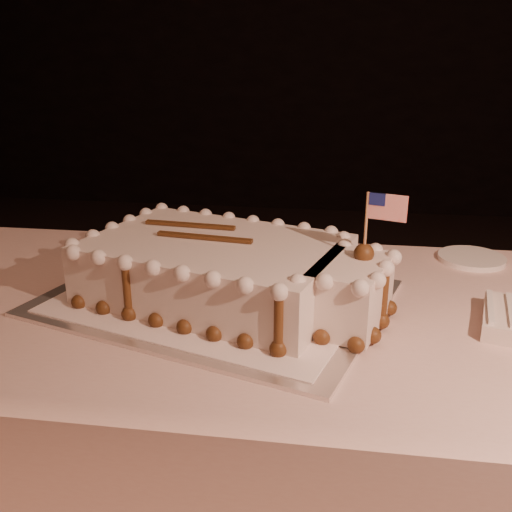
# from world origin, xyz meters

# --- Properties ---
(banquet_table) EXTENTS (2.40, 0.80, 0.75)m
(banquet_table) POSITION_xyz_m (0.00, 0.60, 0.38)
(banquet_table) COLOR beige
(banquet_table) RESTS_ON ground
(cake_board) EXTENTS (0.74, 0.64, 0.01)m
(cake_board) POSITION_xyz_m (-0.32, 0.62, 0.75)
(cake_board) COLOR silver
(cake_board) RESTS_ON banquet_table
(doily) EXTENTS (0.67, 0.58, 0.00)m
(doily) POSITION_xyz_m (-0.32, 0.62, 0.76)
(doily) COLOR white
(doily) RESTS_ON cake_board
(sheet_cake) EXTENTS (0.63, 0.46, 0.24)m
(sheet_cake) POSITION_xyz_m (-0.29, 0.61, 0.82)
(sheet_cake) COLOR silver
(sheet_cake) RESTS_ON doily
(side_plate) EXTENTS (0.15, 0.15, 0.01)m
(side_plate) POSITION_xyz_m (0.22, 0.91, 0.76)
(side_plate) COLOR white
(side_plate) RESTS_ON banquet_table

